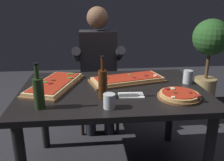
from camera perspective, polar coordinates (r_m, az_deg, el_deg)
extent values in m
cube|color=black|center=(1.86, 0.15, -2.53)|extent=(1.40, 0.96, 0.04)
cylinder|color=black|center=(1.86, 21.73, -16.83)|extent=(0.07, 0.07, 0.70)
cylinder|color=black|center=(2.41, -15.81, -7.78)|extent=(0.07, 0.07, 0.70)
cylinder|color=black|center=(2.50, 13.58, -6.63)|extent=(0.07, 0.07, 0.70)
cube|color=brown|center=(2.02, 3.66, -0.05)|extent=(0.66, 0.41, 0.02)
cube|color=#DBB270|center=(2.01, 3.67, 0.44)|extent=(0.62, 0.37, 0.02)
cube|color=#B72D19|center=(2.01, 3.68, 0.79)|extent=(0.56, 0.33, 0.01)
cylinder|color=#4C7F2D|center=(2.06, 4.11, 1.37)|extent=(0.02, 0.02, 0.00)
cylinder|color=maroon|center=(2.05, 7.93, 1.18)|extent=(0.04, 0.04, 0.01)
cylinder|color=#4C7F2D|center=(1.99, -2.68, 0.83)|extent=(0.03, 0.03, 0.01)
cylinder|color=#4C7F2D|center=(1.97, -1.20, 0.69)|extent=(0.03, 0.03, 0.01)
cylinder|color=beige|center=(2.06, 10.19, 1.18)|extent=(0.03, 0.03, 0.01)
cylinder|color=maroon|center=(1.99, 5.24, 0.72)|extent=(0.03, 0.03, 0.00)
cube|color=brown|center=(1.95, -13.33, -1.20)|extent=(0.45, 0.65, 0.02)
cube|color=#E5C184|center=(1.94, -13.36, -0.70)|extent=(0.41, 0.60, 0.02)
cube|color=#B72D19|center=(1.94, -13.39, -0.34)|extent=(0.37, 0.55, 0.01)
cylinder|color=maroon|center=(1.90, -14.45, -0.62)|extent=(0.04, 0.04, 0.01)
cylinder|color=brown|center=(1.97, -13.81, 0.12)|extent=(0.04, 0.04, 0.01)
cylinder|color=#4C7F2D|center=(2.10, -10.13, 1.51)|extent=(0.04, 0.04, 0.01)
cylinder|color=#4C7F2D|center=(2.11, -9.58, 1.55)|extent=(0.04, 0.04, 0.00)
cylinder|color=#4C7F2D|center=(1.99, -9.87, 0.59)|extent=(0.04, 0.04, 0.01)
cylinder|color=#4C7F2D|center=(1.94, -15.48, -0.35)|extent=(0.04, 0.04, 0.00)
cylinder|color=brown|center=(1.75, 15.50, -3.72)|extent=(0.30, 0.30, 0.02)
cylinder|color=tan|center=(1.74, 15.55, -3.17)|extent=(0.27, 0.27, 0.02)
cylinder|color=#B72D19|center=(1.73, 15.59, -2.77)|extent=(0.24, 0.24, 0.01)
cylinder|color=beige|center=(1.63, 14.26, -3.78)|extent=(0.03, 0.03, 0.00)
cylinder|color=maroon|center=(1.70, 19.66, -3.40)|extent=(0.04, 0.04, 0.01)
cylinder|color=beige|center=(1.79, 14.09, -1.83)|extent=(0.04, 0.04, 0.01)
cylinder|color=brown|center=(1.71, 14.61, -2.78)|extent=(0.03, 0.03, 0.00)
cylinder|color=maroon|center=(1.77, 12.88, -1.88)|extent=(0.04, 0.04, 0.01)
cylinder|color=maroon|center=(1.74, 17.90, -2.69)|extent=(0.03, 0.03, 0.01)
cylinder|color=#47230F|center=(1.65, -2.17, -0.92)|extent=(0.06, 0.06, 0.20)
cylinder|color=#47230F|center=(1.61, -2.23, 3.86)|extent=(0.02, 0.02, 0.09)
cylinder|color=black|center=(1.60, -2.25, 5.58)|extent=(0.03, 0.03, 0.01)
cylinder|color=#233819|center=(1.56, -16.88, -2.97)|extent=(0.07, 0.07, 0.19)
cylinder|color=#233819|center=(1.52, -17.36, 1.96)|extent=(0.03, 0.03, 0.09)
cylinder|color=black|center=(1.51, -17.54, 3.76)|extent=(0.03, 0.03, 0.01)
cylinder|color=silver|center=(2.06, 17.47, 0.82)|extent=(0.08, 0.08, 0.11)
cylinder|color=silver|center=(2.07, 17.39, 0.04)|extent=(0.06, 0.06, 0.05)
cylinder|color=silver|center=(1.52, -0.65, -4.87)|extent=(0.08, 0.08, 0.09)
cube|color=white|center=(1.72, 4.51, -3.52)|extent=(0.19, 0.12, 0.01)
cube|color=silver|center=(1.70, 4.59, -3.58)|extent=(0.17, 0.02, 0.00)
cube|color=silver|center=(1.74, 4.45, -3.13)|extent=(0.17, 0.02, 0.00)
cube|color=black|center=(2.69, -3.12, -2.44)|extent=(0.44, 0.44, 0.04)
cube|color=black|center=(2.81, -3.39, 3.40)|extent=(0.40, 0.04, 0.42)
cylinder|color=black|center=(2.61, -7.07, -8.69)|extent=(0.04, 0.04, 0.41)
cylinder|color=black|center=(2.62, 1.35, -8.38)|extent=(0.04, 0.04, 0.41)
cylinder|color=black|center=(2.95, -6.92, -5.34)|extent=(0.04, 0.04, 0.41)
cylinder|color=black|center=(2.96, 0.47, -5.09)|extent=(0.04, 0.04, 0.41)
cylinder|color=#23232D|center=(2.60, -5.08, -8.14)|extent=(0.11, 0.11, 0.45)
cylinder|color=#23232D|center=(2.61, -0.65, -7.98)|extent=(0.11, 0.11, 0.45)
cube|color=#23232D|center=(2.57, -3.05, -1.57)|extent=(0.34, 0.40, 0.12)
cube|color=#232328|center=(2.57, -3.27, 5.91)|extent=(0.38, 0.22, 0.52)
sphere|color=brown|center=(2.52, -3.44, 14.60)|extent=(0.22, 0.22, 0.22)
cylinder|color=#232328|center=(2.52, -8.27, 6.08)|extent=(0.09, 0.31, 0.21)
cylinder|color=#232328|center=(2.54, 1.76, 6.35)|extent=(0.09, 0.31, 0.21)
cylinder|color=tan|center=(3.66, 20.96, -2.13)|extent=(0.30, 0.30, 0.35)
cylinder|color=brown|center=(3.56, 21.62, 3.40)|extent=(0.04, 0.04, 0.38)
sphere|color=#285623|center=(3.49, 22.36, 9.44)|extent=(0.48, 0.48, 0.48)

